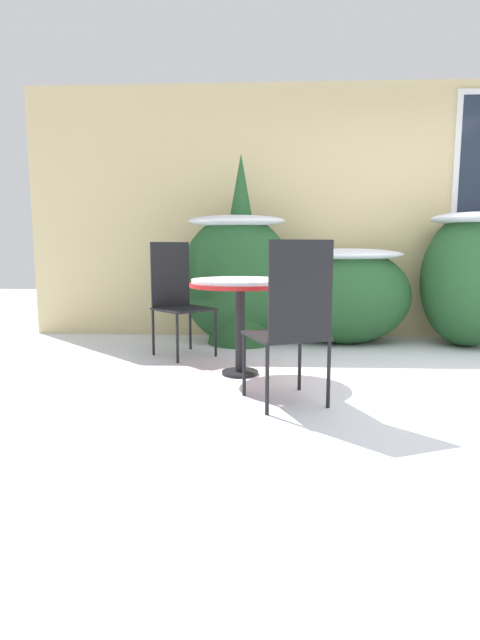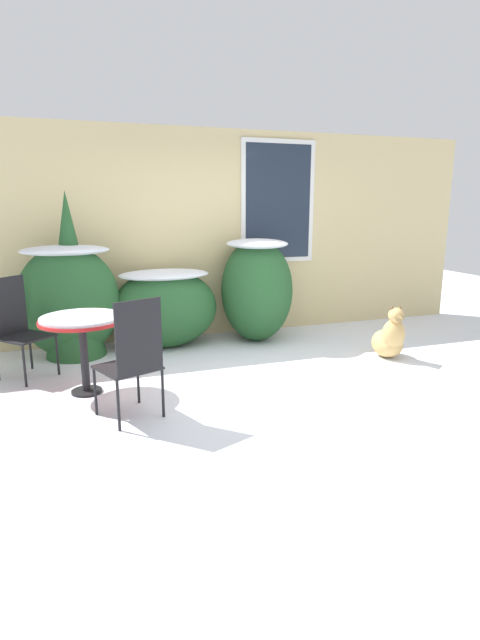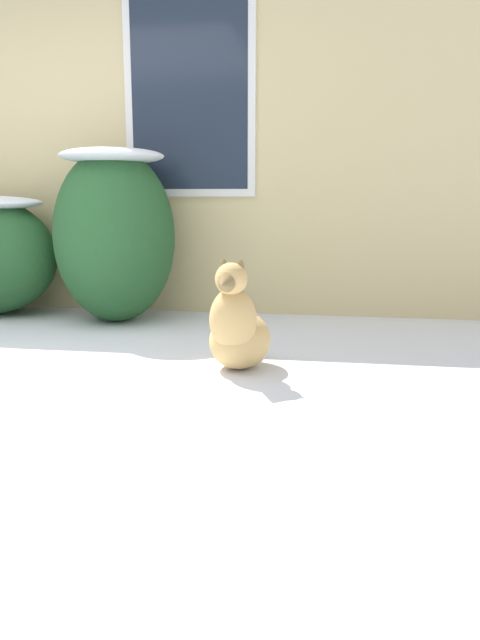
{
  "view_description": "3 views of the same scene",
  "coord_description": "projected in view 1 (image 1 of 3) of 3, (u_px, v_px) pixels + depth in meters",
  "views": [
    {
      "loc": [
        -1.41,
        -3.35,
        0.99
      ],
      "look_at": [
        -1.6,
        0.44,
        0.43
      ],
      "focal_mm": 28.0,
      "sensor_mm": 36.0,
      "label": 1
    },
    {
      "loc": [
        -1.7,
        -4.24,
        1.75
      ],
      "look_at": [
        0.0,
        0.6,
        0.55
      ],
      "focal_mm": 28.0,
      "sensor_mm": 36.0,
      "label": 2
    },
    {
      "loc": [
        2.35,
        -2.91,
        0.95
      ],
      "look_at": [
        1.78,
        0.48,
        0.28
      ],
      "focal_mm": 35.0,
      "sensor_mm": 36.0,
      "label": 3
    }
  ],
  "objects": [
    {
      "name": "ground_plane",
      "position": [
        471.0,
        394.0,
        3.39
      ],
      "size": [
        16.0,
        16.0,
        0.0
      ],
      "primitive_type": "plane",
      "color": "white"
    },
    {
      "name": "house_wall",
      "position": [
        402.0,
        211.0,
        5.36
      ],
      "size": [
        8.0,
        0.1,
        2.69
      ],
      "color": "#D1BC84",
      "rests_on": "ground_plane"
    },
    {
      "name": "shrub_left",
      "position": [
        236.0,
        277.0,
        5.04
      ],
      "size": [
        1.14,
        0.63,
        1.3
      ],
      "color": "#235128",
      "rests_on": "ground_plane"
    },
    {
      "name": "shrub_middle",
      "position": [
        346.0,
        293.0,
        5.06
      ],
      "size": [
        1.3,
        0.78,
        0.97
      ],
      "color": "#235128",
      "rests_on": "ground_plane"
    },
    {
      "name": "shrub_right",
      "position": [
        469.0,
        277.0,
        4.91
      ],
      "size": [
        0.91,
        0.98,
        1.32
      ],
      "color": "#235128",
      "rests_on": "ground_plane"
    },
    {
      "name": "evergreen_bush",
      "position": [
        241.0,
        251.0,
        5.04
      ],
      "size": [
        0.69,
        0.69,
        1.9
      ],
      "color": "#235128",
      "rests_on": "ground_plane"
    },
    {
      "name": "patio_table",
      "position": [
        240.0,
        292.0,
        3.81
      ],
      "size": [
        0.77,
        0.77,
        0.74
      ],
      "color": "black",
      "rests_on": "ground_plane"
    },
    {
      "name": "patio_chair_near_table",
      "position": [
        178.0,
        296.0,
        4.55
      ],
      "size": [
        0.63,
        0.63,
        1.03
      ],
      "rotation": [
        0.0,
        0.0,
        0.74
      ],
      "color": "black",
      "rests_on": "ground_plane"
    },
    {
      "name": "patio_chair_far_side",
      "position": [
        292.0,
        321.0,
        3.05
      ],
      "size": [
        0.58,
        0.58,
        1.03
      ],
      "rotation": [
        0.0,
        0.0,
        3.52
      ],
      "color": "black",
      "rests_on": "ground_plane"
    }
  ]
}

